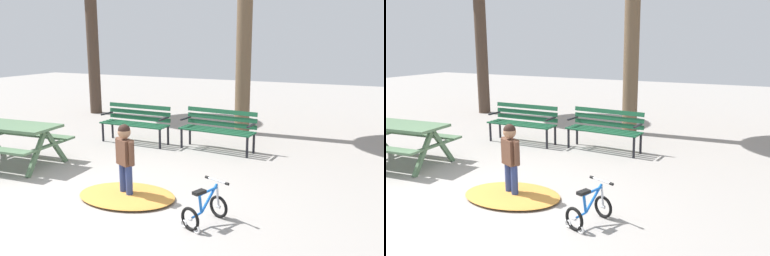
{
  "view_description": "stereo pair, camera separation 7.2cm",
  "coord_description": "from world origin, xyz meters",
  "views": [
    {
      "loc": [
        3.51,
        -3.98,
        2.25
      ],
      "look_at": [
        0.79,
        1.76,
        0.85
      ],
      "focal_mm": 36.93,
      "sensor_mm": 36.0,
      "label": 1
    },
    {
      "loc": [
        3.57,
        -3.95,
        2.25
      ],
      "look_at": [
        0.79,
        1.76,
        0.85
      ],
      "focal_mm": 36.93,
      "sensor_mm": 36.0,
      "label": 2
    }
  ],
  "objects": [
    {
      "name": "child_standing",
      "position": [
        0.29,
        0.55,
        0.65
      ],
      "size": [
        0.39,
        0.25,
        1.1
      ],
      "color": "navy",
      "rests_on": "ground"
    },
    {
      "name": "leaf_pile",
      "position": [
        0.31,
        0.53,
        0.04
      ],
      "size": [
        1.57,
        1.16,
        0.07
      ],
      "primitive_type": "ellipsoid",
      "rotation": [
        0.0,
        0.0,
        0.09
      ],
      "color": "#C68438",
      "rests_on": "ground"
    },
    {
      "name": "park_bench_left",
      "position": [
        0.56,
        3.53,
        0.51
      ],
      "size": [
        1.63,
        0.57,
        0.85
      ],
      "color": "#195133",
      "rests_on": "ground"
    },
    {
      "name": "kids_bicycle",
      "position": [
        1.69,
        0.24,
        0.2
      ],
      "size": [
        0.51,
        0.63,
        0.54
      ],
      "color": "black",
      "rests_on": "ground"
    },
    {
      "name": "ground",
      "position": [
        0.0,
        0.0,
        0.0
      ],
      "size": [
        36.0,
        36.0,
        0.0
      ],
      "primitive_type": "plane",
      "color": "gray"
    },
    {
      "name": "picnic_table",
      "position": [
        -2.5,
        0.96,
        0.59
      ],
      "size": [
        1.9,
        1.48,
        0.79
      ],
      "color": "#4C6B4C",
      "rests_on": "ground"
    },
    {
      "name": "park_bench_far_left",
      "position": [
        -1.34,
        3.34,
        0.51
      ],
      "size": [
        1.6,
        0.46,
        0.85
      ],
      "color": "#195133",
      "rests_on": "ground"
    }
  ]
}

